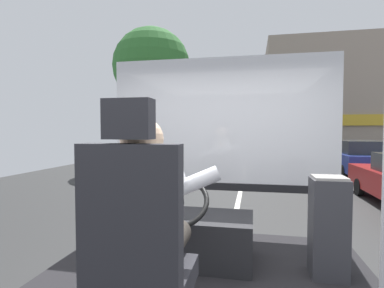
% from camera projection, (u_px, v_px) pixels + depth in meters
% --- Properties ---
extents(ground, '(18.00, 44.00, 0.06)m').
position_uv_depth(ground, '(242.00, 182.00, 10.46)').
color(ground, '#2D2D2D').
extents(driver_seat, '(0.48, 0.48, 1.28)m').
position_uv_depth(driver_seat, '(138.00, 254.00, 1.46)').
color(driver_seat, black).
rests_on(driver_seat, bus_floor).
extents(bus_driver, '(0.75, 0.56, 0.78)m').
position_uv_depth(bus_driver, '(146.00, 213.00, 1.57)').
color(bus_driver, '#332D28').
rests_on(bus_driver, driver_seat).
extents(steering_console, '(1.10, 0.99, 0.78)m').
position_uv_depth(steering_console, '(188.00, 236.00, 2.61)').
color(steering_console, black).
rests_on(steering_console, bus_floor).
extents(fare_box, '(0.26, 0.25, 0.78)m').
position_uv_depth(fare_box, '(328.00, 227.00, 2.32)').
color(fare_box, '#333338').
rests_on(fare_box, bus_floor).
extents(windshield_panel, '(2.50, 0.08, 1.48)m').
position_uv_depth(windshield_panel, '(221.00, 139.00, 3.35)').
color(windshield_panel, silver).
extents(street_tree, '(3.58, 3.58, 6.54)m').
position_uv_depth(street_tree, '(152.00, 67.00, 13.99)').
color(street_tree, '#4C3828').
rests_on(street_tree, ground).
extents(shop_building, '(10.47, 5.95, 7.18)m').
position_uv_depth(shop_building, '(351.00, 102.00, 18.97)').
color(shop_building, gray).
rests_on(shop_building, ground).
extents(parked_car_blue, '(1.82, 3.89, 1.39)m').
position_uv_depth(parked_car_blue, '(358.00, 157.00, 11.82)').
color(parked_car_blue, navy).
rests_on(parked_car_blue, ground).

